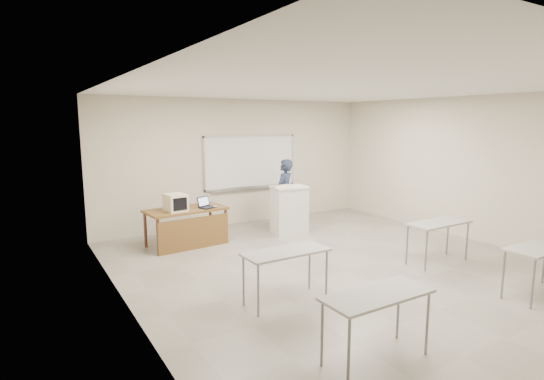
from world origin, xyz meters
TOP-DOWN VIEW (x-y plane):
  - floor at (0.00, 0.00)m, footprint 7.00×8.00m
  - whiteboard at (0.30, 3.97)m, footprint 2.48×0.10m
  - student_desks at (-0.00, -1.35)m, footprint 4.40×2.20m
  - instructor_desk at (-1.80, 2.73)m, footprint 1.56×0.78m
  - podium at (0.46, 2.50)m, footprint 0.76×0.55m
  - crt_monitor at (-2.05, 2.72)m, footprint 0.37×0.42m
  - laptop at (-1.40, 2.71)m, footprint 0.30×0.28m
  - mouse at (-1.25, 2.64)m, footprint 0.10×0.08m
  - keyboard at (0.31, 2.58)m, footprint 0.46×0.21m
  - presenter at (0.69, 3.04)m, footprint 0.70×0.64m

SIDE VIEW (x-z plane):
  - floor at x=0.00m, z-range -0.01..0.00m
  - podium at x=0.46m, z-range 0.00..1.07m
  - instructor_desk at x=-1.80m, z-range 0.19..0.94m
  - student_desks at x=0.00m, z-range 0.31..1.04m
  - mouse at x=-1.25m, z-range 0.75..0.78m
  - laptop at x=-1.40m, z-range 0.69..0.91m
  - presenter at x=0.69m, z-range 0.00..1.61m
  - crt_monitor at x=-2.05m, z-range 0.74..1.09m
  - keyboard at x=0.31m, z-range 1.07..1.09m
  - whiteboard at x=0.30m, z-range 0.83..2.14m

